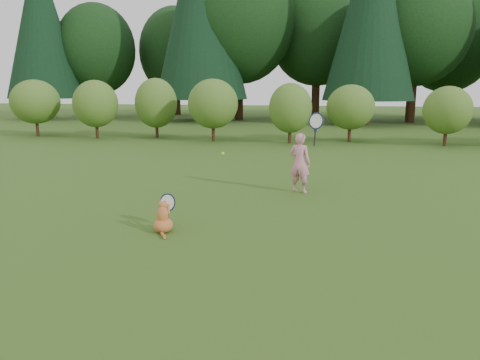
# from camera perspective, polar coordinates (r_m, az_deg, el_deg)

# --- Properties ---
(ground) EXTENTS (100.00, 100.00, 0.00)m
(ground) POSITION_cam_1_polar(r_m,az_deg,el_deg) (7.97, -2.49, -6.01)
(ground) COLOR #2D4E16
(ground) RESTS_ON ground
(shrub_row) EXTENTS (28.00, 3.00, 2.80)m
(shrub_row) POSITION_cam_1_polar(r_m,az_deg,el_deg) (20.50, 5.82, 8.63)
(shrub_row) COLOR #466B21
(shrub_row) RESTS_ON ground
(woodland_backdrop) EXTENTS (48.00, 10.00, 15.00)m
(woodland_backdrop) POSITION_cam_1_polar(r_m,az_deg,el_deg) (30.88, 7.77, 20.89)
(woodland_backdrop) COLOR black
(woodland_backdrop) RESTS_ON ground
(child) EXTENTS (0.80, 0.55, 2.02)m
(child) POSITION_cam_1_polar(r_m,az_deg,el_deg) (10.63, 7.37, 2.27)
(child) COLOR pink
(child) RESTS_ON ground
(cat) EXTENTS (0.41, 0.75, 0.74)m
(cat) POSITION_cam_1_polar(r_m,az_deg,el_deg) (7.87, -9.36, -4.25)
(cat) COLOR #B96223
(cat) RESTS_ON ground
(tennis_ball) EXTENTS (0.07, 0.07, 0.07)m
(tennis_ball) POSITION_cam_1_polar(r_m,az_deg,el_deg) (9.59, -2.11, 3.24)
(tennis_ball) COLOR #AEE51A
(tennis_ball) RESTS_ON ground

